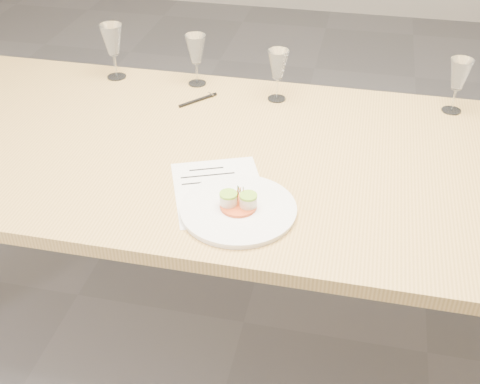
% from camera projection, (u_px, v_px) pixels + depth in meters
% --- Properties ---
extents(ground, '(7.00, 7.00, 0.00)m').
position_uv_depth(ground, '(244.00, 322.00, 2.24)').
color(ground, slate).
rests_on(ground, ground).
extents(dining_table, '(2.40, 1.00, 0.75)m').
position_uv_depth(dining_table, '(244.00, 170.00, 1.85)').
color(dining_table, tan).
rests_on(dining_table, ground).
extents(dinner_plate, '(0.30, 0.30, 0.08)m').
position_uv_depth(dinner_plate, '(239.00, 208.00, 1.56)').
color(dinner_plate, white).
rests_on(dinner_plate, dining_table).
extents(recipe_sheet, '(0.34, 0.38, 0.00)m').
position_uv_depth(recipe_sheet, '(219.00, 190.00, 1.64)').
color(recipe_sheet, white).
rests_on(recipe_sheet, dining_table).
extents(ballpoint_pen, '(0.11, 0.12, 0.01)m').
position_uv_depth(ballpoint_pen, '(198.00, 100.00, 2.07)').
color(ballpoint_pen, black).
rests_on(ballpoint_pen, dining_table).
extents(wine_glass_0, '(0.08, 0.08, 0.20)m').
position_uv_depth(wine_glass_0, '(112.00, 41.00, 2.15)').
color(wine_glass_0, white).
rests_on(wine_glass_0, dining_table).
extents(wine_glass_1, '(0.07, 0.07, 0.18)m').
position_uv_depth(wine_glass_1, '(196.00, 50.00, 2.11)').
color(wine_glass_1, white).
rests_on(wine_glass_1, dining_table).
extents(wine_glass_2, '(0.07, 0.07, 0.18)m').
position_uv_depth(wine_glass_2, '(278.00, 66.00, 2.01)').
color(wine_glass_2, white).
rests_on(wine_glass_2, dining_table).
extents(wine_glass_3, '(0.07, 0.07, 0.18)m').
position_uv_depth(wine_glass_3, '(459.00, 76.00, 1.94)').
color(wine_glass_3, white).
rests_on(wine_glass_3, dining_table).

